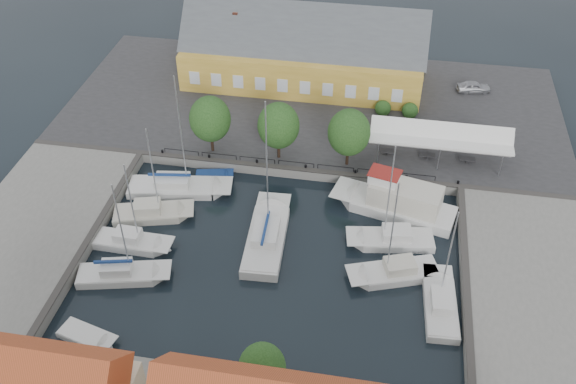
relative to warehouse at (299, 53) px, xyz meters
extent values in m
plane|color=black|center=(2.60, -28.36, -4.43)|extent=(140.00, 140.00, 0.00)
cube|color=#2D2D30|center=(2.60, -5.36, -3.93)|extent=(56.00, 26.00, 1.00)
cube|color=slate|center=(-19.40, -30.36, -3.93)|extent=(12.00, 24.00, 1.00)
cube|color=slate|center=(24.60, -30.36, -3.93)|extent=(12.00, 24.00, 1.00)
cube|color=#383533|center=(2.60, -18.06, -3.37)|extent=(56.00, 0.60, 0.12)
cube|color=#383533|center=(-13.70, -30.36, -3.37)|extent=(0.60, 24.00, 0.12)
cube|color=#383533|center=(18.90, -30.36, -3.37)|extent=(0.60, 24.00, 0.12)
cylinder|color=black|center=(-11.40, -17.76, -3.23)|extent=(0.24, 0.24, 0.40)
cylinder|color=black|center=(-6.40, -17.76, -3.23)|extent=(0.24, 0.24, 0.40)
cylinder|color=black|center=(-1.40, -17.76, -3.23)|extent=(0.24, 0.24, 0.40)
cylinder|color=black|center=(3.60, -17.76, -3.23)|extent=(0.24, 0.24, 0.40)
cylinder|color=black|center=(8.60, -17.76, -3.23)|extent=(0.24, 0.24, 0.40)
cylinder|color=black|center=(13.60, -17.76, -3.23)|extent=(0.24, 0.24, 0.40)
cylinder|color=black|center=(18.60, -17.76, -3.23)|extent=(0.24, 0.24, 0.40)
cube|color=gold|center=(0.60, -0.36, -1.18)|extent=(28.00, 10.00, 4.50)
cube|color=#474C51|center=(0.60, -0.36, 2.32)|extent=(28.56, 7.60, 7.60)
cube|color=gold|center=(-9.40, 5.64, -1.68)|extent=(6.00, 6.00, 3.50)
cube|color=brown|center=(-7.40, -0.36, 4.17)|extent=(0.60, 0.60, 1.20)
cube|color=white|center=(16.60, -13.86, -0.73)|extent=(14.00, 4.00, 0.25)
cylinder|color=silver|center=(10.60, -15.66, -2.08)|extent=(0.10, 0.10, 2.70)
cylinder|color=silver|center=(10.60, -12.06, -2.08)|extent=(0.10, 0.10, 2.70)
cylinder|color=silver|center=(16.60, -15.66, -2.08)|extent=(0.10, 0.10, 2.70)
cylinder|color=silver|center=(16.60, -12.06, -2.08)|extent=(0.10, 0.10, 2.70)
cylinder|color=silver|center=(22.60, -15.66, -2.08)|extent=(0.10, 0.10, 2.70)
cylinder|color=silver|center=(22.60, -12.06, -2.08)|extent=(0.10, 0.10, 2.70)
cylinder|color=black|center=(-6.40, -16.36, -2.38)|extent=(0.30, 0.30, 2.10)
ellipsoid|color=#193F16|center=(-6.40, -16.36, 0.46)|extent=(4.20, 4.20, 4.83)
cylinder|color=black|center=(0.60, -16.36, -2.38)|extent=(0.30, 0.30, 2.10)
ellipsoid|color=#193F16|center=(0.60, -16.36, 0.46)|extent=(4.20, 4.20, 4.83)
cylinder|color=black|center=(7.60, -16.36, -2.38)|extent=(0.30, 0.30, 2.10)
ellipsoid|color=#193F16|center=(7.60, -16.36, 0.46)|extent=(4.20, 4.20, 4.83)
imported|color=#AAACB2|center=(20.88, 0.50, -2.76)|extent=(4.14, 2.30, 1.33)
imported|color=#5B1914|center=(-1.30, -11.84, -2.79)|extent=(2.50, 4.14, 1.29)
cube|color=silver|center=(1.63, -28.33, -4.28)|extent=(3.70, 8.82, 1.50)
cube|color=silver|center=(1.57, -27.25, -3.49)|extent=(3.66, 10.54, 0.08)
cube|color=silver|center=(1.62, -28.12, -3.03)|extent=(2.39, 3.57, 0.90)
cylinder|color=silver|center=(1.54, -26.60, 2.96)|extent=(0.12, 0.12, 12.99)
cube|color=navy|center=(1.63, -28.33, -2.28)|extent=(0.45, 4.33, 0.22)
cube|color=silver|center=(13.53, -21.81, -4.33)|extent=(10.13, 5.76, 1.80)
cube|color=silver|center=(12.37, -21.52, -3.39)|extent=(11.95, 6.08, 0.08)
cube|color=beige|center=(13.53, -21.81, -2.33)|extent=(7.11, 4.53, 2.20)
cube|color=silver|center=(11.44, -21.30, -0.93)|extent=(3.02, 2.54, 1.20)
cube|color=maroon|center=(11.44, -21.30, -0.28)|extent=(3.28, 2.70, 0.10)
cube|color=silver|center=(13.18, -25.97, -4.38)|extent=(6.66, 3.59, 1.30)
cube|color=silver|center=(12.40, -26.08, -3.69)|extent=(7.90, 3.68, 0.08)
cube|color=silver|center=(13.02, -25.99, -3.23)|extent=(2.78, 2.18, 0.90)
cylinder|color=silver|center=(11.93, -26.16, 1.22)|extent=(0.12, 0.12, 9.89)
cube|color=silver|center=(13.60, -29.91, -4.38)|extent=(6.87, 4.60, 1.30)
cube|color=silver|center=(12.86, -30.17, -3.69)|extent=(8.03, 4.92, 0.08)
cube|color=beige|center=(13.46, -29.96, -3.23)|extent=(2.99, 2.54, 0.90)
cylinder|color=silver|center=(12.41, -30.33, 1.03)|extent=(0.12, 0.12, 9.52)
cube|color=silver|center=(16.90, -33.44, -4.38)|extent=(2.90, 6.48, 1.30)
cube|color=silver|center=(16.85, -32.65, -3.69)|extent=(2.88, 7.73, 0.08)
cube|color=silver|center=(16.89, -33.28, -3.23)|extent=(1.86, 2.63, 0.90)
cylinder|color=silver|center=(16.82, -32.18, 0.69)|extent=(0.12, 0.12, 8.85)
cube|color=silver|center=(-9.09, -22.28, -4.38)|extent=(8.62, 4.15, 1.30)
cube|color=silver|center=(-8.07, -22.13, -3.69)|extent=(10.24, 4.27, 0.08)
cube|color=silver|center=(-8.89, -22.25, -3.23)|extent=(3.57, 2.49, 0.90)
cylinder|color=silver|center=(-7.45, -22.04, 2.31)|extent=(0.12, 0.12, 12.07)
cube|color=navy|center=(-9.09, -22.28, -2.48)|extent=(4.13, 0.81, 0.22)
cube|color=beige|center=(-10.13, -26.42, -4.38)|extent=(6.54, 4.11, 1.30)
cube|color=beige|center=(-9.40, -26.22, -3.69)|extent=(7.68, 4.32, 0.08)
cube|color=beige|center=(-9.99, -26.38, -3.23)|extent=(2.81, 2.36, 0.90)
cylinder|color=silver|center=(-8.96, -26.10, 0.82)|extent=(0.12, 0.12, 9.10)
cube|color=silver|center=(-10.53, -30.37, -4.38)|extent=(5.75, 2.42, 1.30)
cube|color=silver|center=(-9.82, -30.38, -3.69)|extent=(6.89, 2.34, 0.08)
cube|color=silver|center=(-10.39, -30.37, -3.23)|extent=(2.31, 1.62, 0.90)
cylinder|color=silver|center=(-9.39, -30.38, 0.51)|extent=(0.12, 0.12, 8.47)
cube|color=silver|center=(-10.03, -34.33, -4.38)|extent=(6.75, 3.81, 1.30)
cube|color=silver|center=(-9.25, -34.15, -3.69)|extent=(7.97, 4.00, 0.08)
cube|color=silver|center=(-9.87, -34.29, -3.23)|extent=(2.85, 2.19, 0.90)
cylinder|color=silver|center=(-8.79, -34.04, 0.95)|extent=(0.12, 0.12, 9.37)
cube|color=navy|center=(-10.03, -34.33, -2.48)|extent=(3.15, 0.93, 0.22)
cube|color=silver|center=(-10.22, -40.64, -4.38)|extent=(4.15, 2.72, 0.90)
cube|color=silver|center=(-9.76, -40.76, -3.89)|extent=(4.86, 2.84, 0.08)
cube|color=navy|center=(-5.76, -19.59, -4.38)|extent=(3.34, 2.15, 0.80)
cube|color=navy|center=(-5.38, -19.51, -3.94)|extent=(3.94, 2.22, 0.08)
cube|color=brown|center=(-5.20, -51.36, 6.37)|extent=(0.60, 0.60, 0.80)
camera|label=1|loc=(10.64, -68.60, 35.59)|focal=40.00mm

